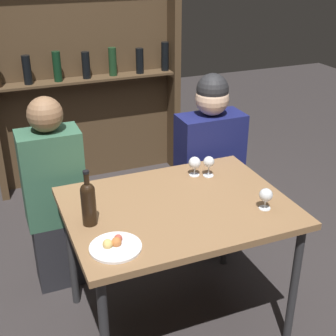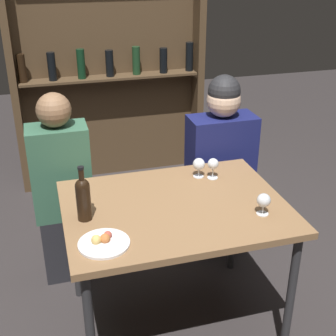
% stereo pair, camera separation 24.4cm
% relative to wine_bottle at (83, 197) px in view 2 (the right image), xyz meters
% --- Properties ---
extents(ground_plane, '(10.00, 10.00, 0.00)m').
position_rel_wine_bottle_xyz_m(ground_plane, '(0.46, 0.01, -0.90)').
color(ground_plane, '#332D2D').
extents(dining_table, '(1.14, 0.86, 0.77)m').
position_rel_wine_bottle_xyz_m(dining_table, '(0.46, 0.01, -0.19)').
color(dining_table, olive).
rests_on(dining_table, ground_plane).
extents(wine_rack_wall, '(1.65, 0.21, 2.23)m').
position_rel_wine_bottle_xyz_m(wine_rack_wall, '(0.46, 2.00, 0.24)').
color(wine_rack_wall, '#4C3823').
rests_on(wine_rack_wall, ground_plane).
extents(wine_bottle, '(0.07, 0.07, 0.28)m').
position_rel_wine_bottle_xyz_m(wine_bottle, '(0.00, 0.00, 0.00)').
color(wine_bottle, black).
rests_on(wine_bottle, dining_table).
extents(wine_glass_0, '(0.07, 0.07, 0.11)m').
position_rel_wine_bottle_xyz_m(wine_glass_0, '(0.85, -0.20, -0.05)').
color(wine_glass_0, silver).
rests_on(wine_glass_0, dining_table).
extents(wine_glass_1, '(0.06, 0.06, 0.12)m').
position_rel_wine_bottle_xyz_m(wine_glass_1, '(0.75, 0.24, -0.04)').
color(wine_glass_1, silver).
rests_on(wine_glass_1, dining_table).
extents(wine_glass_2, '(0.07, 0.07, 0.11)m').
position_rel_wine_bottle_xyz_m(wine_glass_2, '(0.68, 0.28, -0.05)').
color(wine_glass_2, silver).
rests_on(wine_glass_2, dining_table).
extents(food_plate_0, '(0.23, 0.23, 0.05)m').
position_rel_wine_bottle_xyz_m(food_plate_0, '(0.05, -0.24, -0.11)').
color(food_plate_0, white).
rests_on(food_plate_0, dining_table).
extents(seated_person_left, '(0.35, 0.22, 1.23)m').
position_rel_wine_bottle_xyz_m(seated_person_left, '(-0.08, 0.63, -0.31)').
color(seated_person_left, '#26262B').
rests_on(seated_person_left, ground_plane).
extents(seated_person_right, '(0.43, 0.22, 1.26)m').
position_rel_wine_bottle_xyz_m(seated_person_right, '(0.96, 0.63, -0.28)').
color(seated_person_right, '#26262B').
rests_on(seated_person_right, ground_plane).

